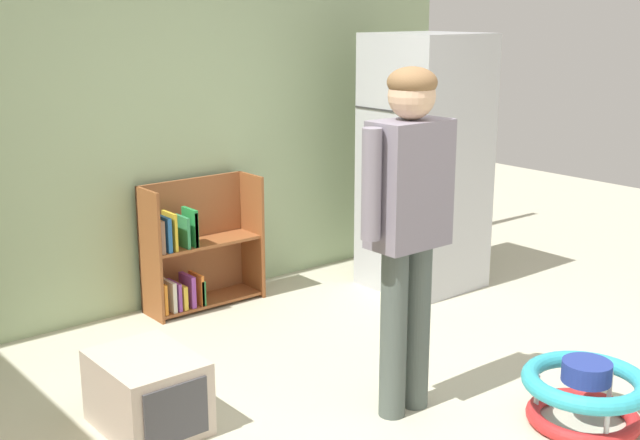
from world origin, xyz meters
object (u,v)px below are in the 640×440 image
(standing_person, at_px, (409,210))
(pet_carrier, at_px, (148,392))
(bookshelf, at_px, (193,253))
(baby_walker, at_px, (585,393))
(refrigerator, at_px, (425,163))

(standing_person, distance_m, pet_carrier, 1.50)
(bookshelf, distance_m, baby_walker, 2.67)
(standing_person, height_order, pet_carrier, standing_person)
(standing_person, bearing_deg, bookshelf, 90.85)
(bookshelf, xyz_separation_m, pet_carrier, (-1.03, -1.30, -0.19))
(refrigerator, distance_m, pet_carrier, 2.71)
(standing_person, distance_m, baby_walker, 1.22)
(refrigerator, bearing_deg, standing_person, -138.60)
(bookshelf, distance_m, pet_carrier, 1.67)
(refrigerator, bearing_deg, baby_walker, -114.83)
(pet_carrier, bearing_deg, standing_person, -31.25)
(refrigerator, relative_size, standing_person, 1.05)
(refrigerator, relative_size, baby_walker, 2.95)
(bookshelf, xyz_separation_m, standing_person, (0.03, -1.94, 0.66))
(refrigerator, xyz_separation_m, bookshelf, (-1.50, 0.65, -0.52))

